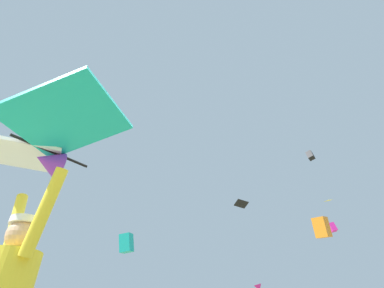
{
  "coord_description": "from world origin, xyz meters",
  "views": [
    {
      "loc": [
        2.23,
        -0.89,
        0.87
      ],
      "look_at": [
        0.04,
        2.19,
        3.52
      ],
      "focal_mm": 26.27,
      "sensor_mm": 36.0,
      "label": 1
    }
  ],
  "objects_px": {
    "distant_kite_magenta_mid_right": "(333,227)",
    "distant_kite_black_high_right": "(241,203)",
    "distant_kite_orange_low_left": "(322,227)",
    "distant_kite_teal_mid_left": "(126,243)",
    "distant_kite_magenta_overhead_distant": "(259,288)",
    "distant_kite_black_far_center": "(310,155)",
    "held_stunt_kite": "(44,145)",
    "distant_kite_yellow_low_right": "(328,200)"
  },
  "relations": [
    {
      "from": "distant_kite_teal_mid_left",
      "to": "distant_kite_magenta_overhead_distant",
      "type": "relative_size",
      "value": 0.61
    },
    {
      "from": "distant_kite_orange_low_left",
      "to": "distant_kite_black_far_center",
      "type": "xyz_separation_m",
      "value": [
        -1.4,
        11.31,
        10.15
      ]
    },
    {
      "from": "held_stunt_kite",
      "to": "distant_kite_orange_low_left",
      "type": "distance_m",
      "value": 12.47
    },
    {
      "from": "distant_kite_magenta_overhead_distant",
      "to": "distant_kite_black_far_center",
      "type": "bearing_deg",
      "value": -32.13
    },
    {
      "from": "held_stunt_kite",
      "to": "distant_kite_magenta_mid_right",
      "type": "height_order",
      "value": "distant_kite_magenta_mid_right"
    },
    {
      "from": "held_stunt_kite",
      "to": "distant_kite_teal_mid_left",
      "type": "relative_size",
      "value": 1.6
    },
    {
      "from": "distant_kite_orange_low_left",
      "to": "distant_kite_magenta_overhead_distant",
      "type": "xyz_separation_m",
      "value": [
        -10.7,
        17.16,
        0.44
      ]
    },
    {
      "from": "distant_kite_magenta_mid_right",
      "to": "distant_kite_magenta_overhead_distant",
      "type": "distance_m",
      "value": 9.72
    },
    {
      "from": "distant_kite_orange_low_left",
      "to": "distant_kite_black_far_center",
      "type": "bearing_deg",
      "value": 97.05
    },
    {
      "from": "distant_kite_teal_mid_left",
      "to": "distant_kite_black_high_right",
      "type": "height_order",
      "value": "distant_kite_black_high_right"
    },
    {
      "from": "distant_kite_magenta_mid_right",
      "to": "distant_kite_black_far_center",
      "type": "height_order",
      "value": "distant_kite_black_far_center"
    },
    {
      "from": "held_stunt_kite",
      "to": "distant_kite_magenta_overhead_distant",
      "type": "relative_size",
      "value": 0.97
    },
    {
      "from": "distant_kite_orange_low_left",
      "to": "held_stunt_kite",
      "type": "bearing_deg",
      "value": -89.04
    },
    {
      "from": "distant_kite_magenta_mid_right",
      "to": "distant_kite_yellow_low_right",
      "type": "distance_m",
      "value": 10.8
    },
    {
      "from": "held_stunt_kite",
      "to": "distant_kite_black_far_center",
      "type": "distance_m",
      "value": 26.8
    },
    {
      "from": "distant_kite_black_far_center",
      "to": "distant_kite_black_high_right",
      "type": "distance_m",
      "value": 13.78
    },
    {
      "from": "distant_kite_yellow_low_right",
      "to": "distant_kite_orange_low_left",
      "type": "height_order",
      "value": "distant_kite_yellow_low_right"
    },
    {
      "from": "distant_kite_magenta_mid_right",
      "to": "distant_kite_teal_mid_left",
      "type": "xyz_separation_m",
      "value": [
        -7.97,
        -18.8,
        -4.48
      ]
    },
    {
      "from": "distant_kite_yellow_low_right",
      "to": "distant_kite_teal_mid_left",
      "type": "height_order",
      "value": "distant_kite_yellow_low_right"
    },
    {
      "from": "distant_kite_magenta_mid_right",
      "to": "distant_kite_yellow_low_right",
      "type": "height_order",
      "value": "distant_kite_magenta_mid_right"
    },
    {
      "from": "held_stunt_kite",
      "to": "distant_kite_orange_low_left",
      "type": "bearing_deg",
      "value": 90.96
    },
    {
      "from": "distant_kite_black_far_center",
      "to": "distant_kite_magenta_mid_right",
      "type": "bearing_deg",
      "value": 97.5
    },
    {
      "from": "held_stunt_kite",
      "to": "distant_kite_yellow_low_right",
      "type": "relative_size",
      "value": 4.11
    },
    {
      "from": "distant_kite_black_far_center",
      "to": "distant_kite_black_high_right",
      "type": "height_order",
      "value": "distant_kite_black_far_center"
    },
    {
      "from": "distant_kite_black_far_center",
      "to": "distant_kite_black_high_right",
      "type": "relative_size",
      "value": 1.39
    },
    {
      "from": "distant_kite_magenta_mid_right",
      "to": "distant_kite_orange_low_left",
      "type": "bearing_deg",
      "value": -82.81
    },
    {
      "from": "distant_kite_magenta_mid_right",
      "to": "distant_kite_black_high_right",
      "type": "bearing_deg",
      "value": -95.87
    },
    {
      "from": "distant_kite_black_high_right",
      "to": "distant_kite_yellow_low_right",
      "type": "bearing_deg",
      "value": 59.45
    },
    {
      "from": "distant_kite_yellow_low_right",
      "to": "distant_kite_black_far_center",
      "type": "bearing_deg",
      "value": 102.07
    },
    {
      "from": "distant_kite_magenta_overhead_distant",
      "to": "held_stunt_kite",
      "type": "bearing_deg",
      "value": -69.61
    },
    {
      "from": "held_stunt_kite",
      "to": "distant_kite_black_far_center",
      "type": "relative_size",
      "value": 1.83
    },
    {
      "from": "distant_kite_teal_mid_left",
      "to": "distant_kite_black_high_right",
      "type": "relative_size",
      "value": 1.59
    },
    {
      "from": "distant_kite_yellow_low_right",
      "to": "distant_kite_orange_low_left",
      "type": "bearing_deg",
      "value": -87.09
    },
    {
      "from": "distant_kite_yellow_low_right",
      "to": "distant_kite_black_far_center",
      "type": "relative_size",
      "value": 0.45
    },
    {
      "from": "distant_kite_teal_mid_left",
      "to": "distant_kite_black_far_center",
      "type": "distance_m",
      "value": 18.57
    },
    {
      "from": "distant_kite_magenta_mid_right",
      "to": "distant_kite_black_high_right",
      "type": "relative_size",
      "value": 1.33
    },
    {
      "from": "distant_kite_black_far_center",
      "to": "distant_kite_black_high_right",
      "type": "xyz_separation_m",
      "value": [
        -2.42,
        -10.98,
        -7.98
      ]
    },
    {
      "from": "distant_kite_teal_mid_left",
      "to": "distant_kite_black_high_right",
      "type": "xyz_separation_m",
      "value": [
        6.28,
        2.31,
        1.65
      ]
    },
    {
      "from": "distant_kite_magenta_overhead_distant",
      "to": "distant_kite_magenta_mid_right",
      "type": "bearing_deg",
      "value": -2.25
    },
    {
      "from": "distant_kite_black_far_center",
      "to": "distant_kite_magenta_overhead_distant",
      "type": "bearing_deg",
      "value": 147.87
    },
    {
      "from": "distant_kite_yellow_low_right",
      "to": "distant_kite_black_high_right",
      "type": "bearing_deg",
      "value": -120.55
    },
    {
      "from": "distant_kite_teal_mid_left",
      "to": "distant_kite_black_high_right",
      "type": "distance_m",
      "value": 6.89
    }
  ]
}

